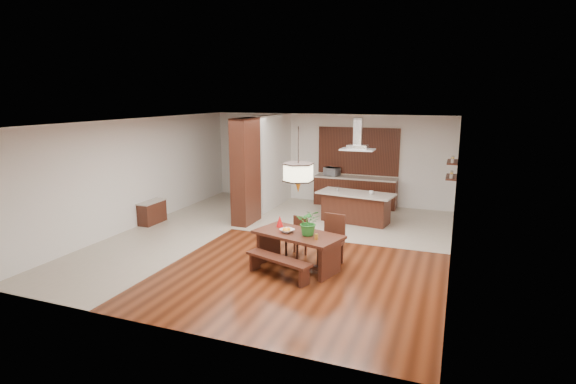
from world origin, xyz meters
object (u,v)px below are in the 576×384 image
at_px(fruit_bowl, 287,231).
at_px(range_hood, 358,134).
at_px(dining_table, 298,242).
at_px(foliage_plant, 309,222).
at_px(island_cup, 371,192).
at_px(microwave, 332,172).
at_px(dining_chair_left, 296,237).
at_px(dining_bench, 278,268).
at_px(kitchen_island, 356,207).
at_px(pendant_lantern, 298,160).
at_px(dining_chair_right, 331,241).
at_px(hallway_console, 152,212).

bearing_deg(fruit_bowl, range_hood, 81.11).
relative_size(dining_table, foliage_plant, 3.66).
relative_size(island_cup, microwave, 0.26).
bearing_deg(range_hood, dining_chair_left, -101.57).
xyz_separation_m(dining_bench, kitchen_island, (0.54, 4.38, 0.24)).
relative_size(dining_table, pendant_lantern, 1.50).
bearing_deg(dining_bench, dining_chair_left, 94.35).
bearing_deg(dining_chair_right, dining_bench, -119.77).
bearing_deg(fruit_bowl, microwave, 96.28).
distance_m(hallway_console, kitchen_island, 5.66).
relative_size(pendant_lantern, fruit_bowl, 4.67).
xyz_separation_m(range_hood, island_cup, (0.43, -0.08, -1.56)).
bearing_deg(range_hood, hallway_console, -157.95).
bearing_deg(hallway_console, dining_chair_left, -12.23).
xyz_separation_m(dining_table, range_hood, (0.36, 3.77, 1.92)).
distance_m(pendant_lantern, island_cup, 4.00).
height_order(foliage_plant, kitchen_island, foliage_plant).
bearing_deg(kitchen_island, dining_table, -87.43).
relative_size(dining_bench, pendant_lantern, 1.11).
distance_m(dining_chair_left, microwave, 5.03).
height_order(pendant_lantern, range_hood, same).
relative_size(dining_chair_right, microwave, 2.21).
relative_size(hallway_console, dining_bench, 0.61).
relative_size(dining_table, kitchen_island, 0.90).
relative_size(hallway_console, foliage_plant, 1.64).
xyz_separation_m(foliage_plant, island_cup, (0.55, 3.73, -0.10)).
relative_size(dining_bench, island_cup, 11.57).
distance_m(dining_table, range_hood, 4.24).
distance_m(foliage_plant, microwave, 5.76).
bearing_deg(hallway_console, foliage_plant, -18.23).
distance_m(kitchen_island, range_hood, 2.03).
relative_size(dining_chair_right, fruit_bowl, 3.77).
relative_size(range_hood, microwave, 1.88).
distance_m(hallway_console, microwave, 5.70).
distance_m(foliage_plant, fruit_bowl, 0.53).
bearing_deg(foliage_plant, fruit_bowl, 177.61).
xyz_separation_m(dining_chair_right, island_cup, (0.22, 3.29, 0.38)).
distance_m(dining_chair_left, foliage_plant, 1.04).
bearing_deg(foliage_plant, dining_chair_right, 53.31).
height_order(dining_chair_left, dining_chair_right, dining_chair_right).
height_order(dining_chair_left, microwave, microwave).
bearing_deg(fruit_bowl, kitchen_island, 81.11).
xyz_separation_m(foliage_plant, microwave, (-1.10, 5.65, 0.07)).
bearing_deg(dining_chair_right, pendant_lantern, -138.50).
bearing_deg(dining_chair_right, range_hood, 100.68).
bearing_deg(hallway_console, dining_table, -18.63).
relative_size(dining_table, range_hood, 2.18).
height_order(dining_chair_right, microwave, microwave).
relative_size(foliage_plant, range_hood, 0.60).
bearing_deg(foliage_plant, pendant_lantern, 170.02).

